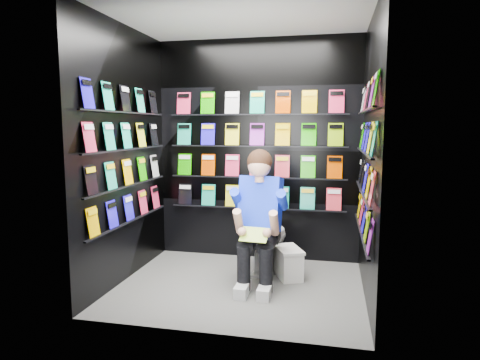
# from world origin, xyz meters

# --- Properties ---
(floor) EXTENTS (2.40, 2.40, 0.00)m
(floor) POSITION_xyz_m (0.00, 0.00, 0.00)
(floor) COLOR #5F5F5C
(floor) RESTS_ON ground
(ceiling) EXTENTS (2.40, 2.40, 0.00)m
(ceiling) POSITION_xyz_m (0.00, 0.00, 2.60)
(ceiling) COLOR white
(ceiling) RESTS_ON floor
(wall_back) EXTENTS (2.40, 0.04, 2.60)m
(wall_back) POSITION_xyz_m (0.00, 1.00, 1.30)
(wall_back) COLOR black
(wall_back) RESTS_ON floor
(wall_front) EXTENTS (2.40, 0.04, 2.60)m
(wall_front) POSITION_xyz_m (0.00, -1.00, 1.30)
(wall_front) COLOR black
(wall_front) RESTS_ON floor
(wall_left) EXTENTS (0.04, 2.00, 2.60)m
(wall_left) POSITION_xyz_m (-1.20, 0.00, 1.30)
(wall_left) COLOR black
(wall_left) RESTS_ON floor
(wall_right) EXTENTS (0.04, 2.00, 2.60)m
(wall_right) POSITION_xyz_m (1.20, 0.00, 1.30)
(wall_right) COLOR black
(wall_right) RESTS_ON floor
(comics_back) EXTENTS (2.10, 0.06, 1.37)m
(comics_back) POSITION_xyz_m (0.00, 0.97, 1.31)
(comics_back) COLOR #E32C57
(comics_back) RESTS_ON wall_back
(comics_left) EXTENTS (0.06, 1.70, 1.37)m
(comics_left) POSITION_xyz_m (-1.17, 0.00, 1.31)
(comics_left) COLOR #E32C57
(comics_left) RESTS_ON wall_left
(comics_right) EXTENTS (0.06, 1.70, 1.37)m
(comics_right) POSITION_xyz_m (1.17, 0.00, 1.31)
(comics_right) COLOR #E32C57
(comics_right) RESTS_ON wall_right
(toilet) EXTENTS (0.50, 0.79, 0.73)m
(toilet) POSITION_xyz_m (0.18, 0.56, 0.37)
(toilet) COLOR white
(toilet) RESTS_ON floor
(longbox) EXTENTS (0.35, 0.44, 0.29)m
(longbox) POSITION_xyz_m (0.45, 0.36, 0.14)
(longbox) COLOR silver
(longbox) RESTS_ON floor
(longbox_lid) EXTENTS (0.37, 0.46, 0.03)m
(longbox_lid) POSITION_xyz_m (0.45, 0.36, 0.30)
(longbox_lid) COLOR silver
(longbox_lid) RESTS_ON longbox
(reader) EXTENTS (0.64, 0.87, 1.50)m
(reader) POSITION_xyz_m (0.18, 0.18, 0.79)
(reader) COLOR #0824DE
(reader) RESTS_ON toilet
(held_comic) EXTENTS (0.28, 0.18, 0.11)m
(held_comic) POSITION_xyz_m (0.18, -0.17, 0.58)
(held_comic) COLOR green
(held_comic) RESTS_ON reader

